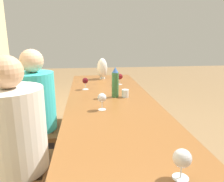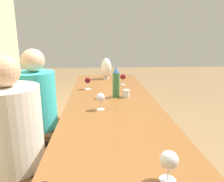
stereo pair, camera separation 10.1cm
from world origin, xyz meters
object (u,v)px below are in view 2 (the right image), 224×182
at_px(wine_glass_0, 123,77).
at_px(wine_glass_1, 88,81).
at_px(water_tumbler, 126,93).
at_px(chair_near, 3,159).
at_px(person_near, 15,143).
at_px(vase, 106,68).
at_px(chair_far, 30,123).
at_px(person_far, 39,110).
at_px(wine_glass_3, 101,98).
at_px(water_bottle, 116,83).
at_px(wine_glass_4, 169,161).

xyz_separation_m(wine_glass_0, wine_glass_1, (-0.20, 0.42, -0.00)).
xyz_separation_m(water_tumbler, chair_near, (-0.71, 0.90, -0.24)).
relative_size(wine_glass_0, person_near, 0.11).
distance_m(vase, chair_far, 1.32).
bearing_deg(chair_far, wine_glass_0, -55.48).
relative_size(wine_glass_1, person_near, 0.11).
bearing_deg(person_far, wine_glass_3, -113.86).
bearing_deg(person_near, vase, -21.91).
distance_m(water_bottle, water_tumbler, 0.14).
bearing_deg(wine_glass_4, water_tumbler, 0.79).
bearing_deg(wine_glass_3, wine_glass_0, -17.52).
bearing_deg(water_tumbler, wine_glass_1, 47.64).
bearing_deg(chair_near, water_bottle, -48.04).
distance_m(vase, chair_near, 1.84).
bearing_deg(water_bottle, chair_near, 131.96).
xyz_separation_m(wine_glass_3, wine_glass_4, (-0.91, -0.27, -0.01)).
relative_size(chair_near, person_far, 0.81).
height_order(wine_glass_1, person_far, person_far).
distance_m(wine_glass_1, wine_glass_4, 1.65).
distance_m(chair_near, person_near, 0.15).
height_order(water_bottle, wine_glass_0, water_bottle).
bearing_deg(wine_glass_1, person_near, 158.05).
height_order(wine_glass_3, wine_glass_4, wine_glass_3).
relative_size(wine_glass_3, person_far, 0.12).
bearing_deg(wine_glass_3, chair_far, 69.11).
height_order(wine_glass_1, wine_glass_4, wine_glass_4).
distance_m(wine_glass_0, chair_near, 1.60).
height_order(water_bottle, chair_far, water_bottle).
distance_m(wine_glass_0, person_far, 1.08).
bearing_deg(water_tumbler, wine_glass_3, 143.85).
bearing_deg(wine_glass_4, person_far, 35.68).
relative_size(chair_near, chair_far, 1.00).
height_order(water_bottle, person_far, person_far).
distance_m(wine_glass_3, chair_near, 0.81).
relative_size(wine_glass_3, chair_far, 0.14).
distance_m(water_tumbler, person_far, 0.83).
height_order(wine_glass_4, person_far, person_far).
relative_size(water_tumbler, person_far, 0.06).
relative_size(vase, chair_far, 0.29).
bearing_deg(vase, person_near, 158.09).
relative_size(water_tumbler, wine_glass_1, 0.57).
relative_size(vase, person_far, 0.24).
xyz_separation_m(vase, person_near, (-1.64, 0.66, -0.23)).
distance_m(water_bottle, vase, 0.91).
bearing_deg(chair_near, wine_glass_0, -36.62).
bearing_deg(water_bottle, wine_glass_0, -13.43).
height_order(wine_glass_0, person_near, person_near).
bearing_deg(water_tumbler, water_bottle, 79.62).
distance_m(wine_glass_4, chair_far, 1.51).
bearing_deg(person_near, wine_glass_1, -21.95).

